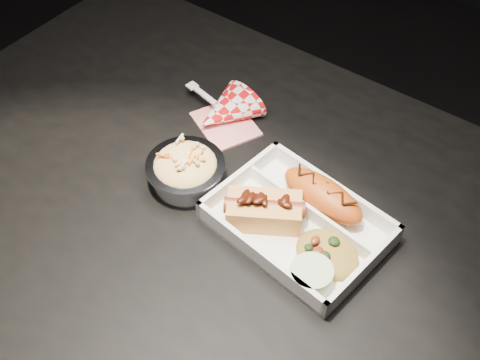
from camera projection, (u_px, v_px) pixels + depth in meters
name	position (u px, v px, depth m)	size (l,w,h in m)	color
dining_table	(228.00, 236.00, 1.01)	(1.20, 0.80, 0.75)	black
food_tray	(298.00, 225.00, 0.90)	(0.27, 0.21, 0.04)	silver
fried_pastry	(323.00, 195.00, 0.91)	(0.14, 0.06, 0.05)	#BC4D12
hotdog	(264.00, 209.00, 0.89)	(0.12, 0.11, 0.06)	#E59D4E
fried_rice_mound	(328.00, 249.00, 0.86)	(0.10, 0.08, 0.03)	#A88030
cupcake_liner	(311.00, 276.00, 0.83)	(0.06, 0.06, 0.03)	#B8D19E
foil_coleslaw_cup	(186.00, 169.00, 0.95)	(0.12, 0.12, 0.07)	silver
napkin_fork	(224.00, 112.00, 1.06)	(0.18, 0.14, 0.10)	red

